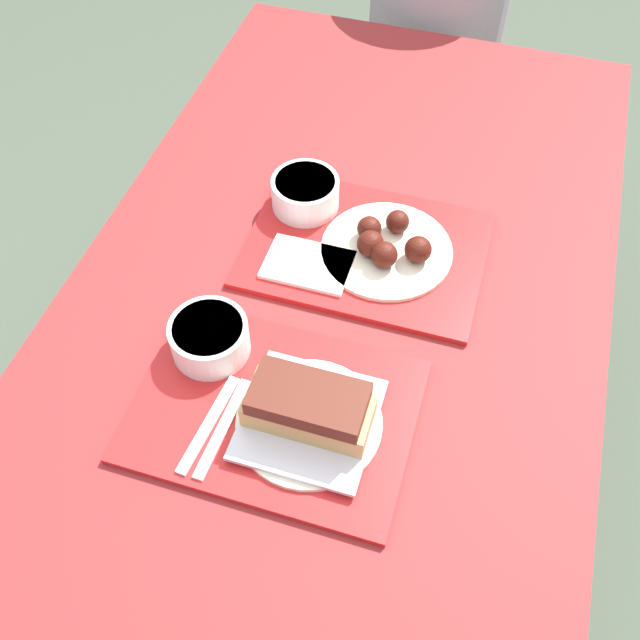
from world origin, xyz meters
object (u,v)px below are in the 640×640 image
brisket_sandwich_plate (309,412)px  wings_plate_far (387,245)px  tray_near (274,410)px  bowl_coleslaw_far (305,192)px  tray_far (365,249)px  bowl_coleslaw_near (209,337)px

brisket_sandwich_plate → wings_plate_far: brisket_sandwich_plate is taller
tray_near → wings_plate_far: wings_plate_far is taller
brisket_sandwich_plate → bowl_coleslaw_far: (-0.14, 0.43, -0.00)m
tray_far → bowl_coleslaw_far: 0.15m
bowl_coleslaw_far → bowl_coleslaw_near: bearing=-96.9°
tray_near → tray_far: 0.36m
brisket_sandwich_plate → tray_near: bearing=171.4°
bowl_coleslaw_near → brisket_sandwich_plate: 0.20m
bowl_coleslaw_near → bowl_coleslaw_far: same height
bowl_coleslaw_near → bowl_coleslaw_far: 0.35m
brisket_sandwich_plate → bowl_coleslaw_far: bearing=108.4°
tray_near → bowl_coleslaw_near: bearing=150.6°
tray_far → wings_plate_far: 0.05m
bowl_coleslaw_far → tray_near: bearing=-78.4°
tray_far → bowl_coleslaw_near: size_ratio=3.38×
tray_far → bowl_coleslaw_near: 0.33m
wings_plate_far → tray_near: bearing=-103.5°
brisket_sandwich_plate → tray_far: bearing=91.8°
tray_near → brisket_sandwich_plate: size_ratio=1.93×
tray_far → brisket_sandwich_plate: (0.01, -0.36, 0.04)m
tray_near → bowl_coleslaw_far: 0.43m
tray_near → bowl_coleslaw_far: size_ratio=3.38×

